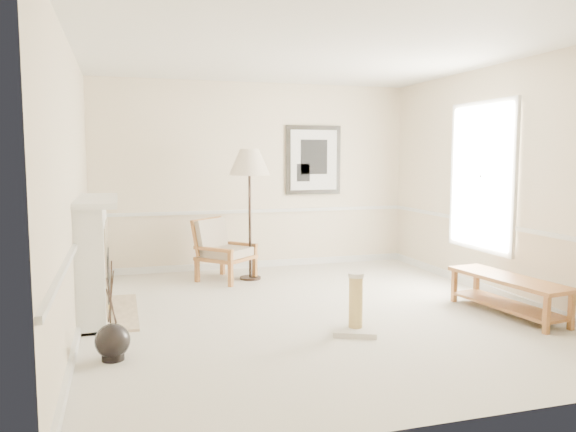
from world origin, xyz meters
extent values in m
plane|color=silver|center=(0.00, 0.00, 0.00)|extent=(5.50, 5.50, 0.00)
cube|color=beige|center=(0.00, 2.75, 1.45)|extent=(5.00, 0.04, 2.90)
cube|color=beige|center=(0.00, -2.75, 1.45)|extent=(5.00, 0.04, 2.90)
cube|color=beige|center=(-2.50, 0.00, 1.45)|extent=(0.04, 5.50, 2.90)
cube|color=beige|center=(2.50, 0.00, 1.45)|extent=(0.04, 5.50, 2.90)
cube|color=white|center=(0.00, 0.00, 2.90)|extent=(5.00, 5.50, 0.04)
cube|color=white|center=(0.00, 2.73, 0.05)|extent=(4.95, 0.04, 0.10)
cube|color=white|center=(0.00, 2.73, 0.90)|extent=(4.95, 0.04, 0.05)
cube|color=white|center=(2.46, 0.40, 1.50)|extent=(0.03, 1.20, 1.80)
cube|color=white|center=(2.45, 0.40, 1.50)|extent=(0.05, 1.34, 1.94)
cube|color=black|center=(0.95, 2.72, 1.70)|extent=(0.92, 0.04, 1.10)
cube|color=white|center=(0.95, 2.69, 1.70)|extent=(0.78, 0.01, 0.96)
cube|color=black|center=(0.95, 2.69, 1.75)|extent=(0.45, 0.01, 0.55)
cube|color=white|center=(-2.36, 0.60, 0.62)|extent=(0.28, 1.50, 1.25)
cube|color=white|center=(-2.31, 0.60, 1.28)|extent=(0.46, 1.64, 0.06)
cube|color=#C6B28E|center=(-2.21, 0.60, 0.55)|extent=(0.02, 1.05, 0.95)
cube|color=black|center=(-2.20, 0.60, 0.42)|extent=(0.02, 0.62, 0.58)
cube|color=gold|center=(-2.20, 0.60, 0.16)|extent=(0.01, 0.66, 0.05)
cube|color=#C6B28E|center=(-2.20, 0.60, 0.01)|extent=(0.60, 1.50, 0.03)
sphere|color=black|center=(-2.15, -0.90, 0.17)|extent=(0.30, 0.30, 0.30)
cylinder|color=black|center=(-2.15, -0.90, 0.04)|extent=(0.19, 0.19, 0.09)
cylinder|color=black|center=(-2.15, -0.90, 0.56)|extent=(0.07, 0.12, 0.47)
cylinder|color=black|center=(-2.15, -0.90, 0.53)|extent=(0.08, 0.14, 0.39)
cylinder|color=black|center=(-2.15, -0.90, 0.60)|extent=(0.04, 0.06, 0.56)
cube|color=olive|center=(-0.65, 1.51, 0.18)|extent=(0.08, 0.08, 0.36)
cube|color=olive|center=(-1.04, 1.94, 0.18)|extent=(0.08, 0.08, 0.36)
cube|color=olive|center=(-0.22, 1.91, 0.18)|extent=(0.08, 0.08, 0.36)
cube|color=olive|center=(-0.62, 2.34, 0.18)|extent=(0.08, 0.08, 0.36)
cube|color=olive|center=(-0.63, 1.93, 0.33)|extent=(0.93, 0.93, 0.05)
cube|color=olive|center=(-0.84, 2.15, 0.62)|extent=(0.59, 0.56, 0.52)
cube|color=olive|center=(-0.85, 1.73, 0.49)|extent=(0.49, 0.52, 0.05)
cube|color=olive|center=(-0.42, 2.12, 0.49)|extent=(0.49, 0.52, 0.05)
cube|color=beige|center=(-0.63, 1.93, 0.41)|extent=(0.85, 0.85, 0.11)
cube|color=beige|center=(-0.80, 2.11, 0.64)|extent=(0.57, 0.54, 0.46)
cylinder|color=black|center=(-0.29, 1.91, 0.02)|extent=(0.30, 0.30, 0.03)
cylinder|color=black|center=(-0.29, 1.91, 0.87)|extent=(0.04, 0.04, 1.68)
cone|color=beige|center=(-0.29, 1.91, 1.68)|extent=(0.74, 0.74, 0.37)
cube|color=olive|center=(2.06, -0.69, 0.41)|extent=(0.62, 1.54, 0.04)
cube|color=olive|center=(2.06, -0.69, 0.11)|extent=(0.55, 1.43, 0.03)
cube|color=olive|center=(1.97, -1.39, 0.19)|extent=(0.06, 0.06, 0.39)
cube|color=olive|center=(2.31, -1.35, 0.19)|extent=(0.06, 0.06, 0.39)
cube|color=olive|center=(1.81, -0.03, 0.19)|extent=(0.06, 0.06, 0.39)
cube|color=olive|center=(2.15, 0.01, 0.19)|extent=(0.06, 0.06, 0.39)
cube|color=beige|center=(0.18, -0.79, 0.03)|extent=(0.56, 0.56, 0.05)
cylinder|color=tan|center=(0.18, -0.79, 0.31)|extent=(0.14, 0.14, 0.51)
cylinder|color=beige|center=(0.18, -0.79, 0.58)|extent=(0.16, 0.16, 0.04)
camera|label=1|loc=(-2.05, -5.85, 1.76)|focal=35.00mm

